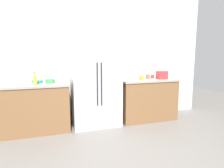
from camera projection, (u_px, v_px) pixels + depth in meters
name	position (u px, v px, depth m)	size (l,w,h in m)	color
ground_plane	(123.00, 163.00, 2.54)	(10.75, 10.75, 0.00)	slate
kitchen_back_panel	(92.00, 50.00, 4.09)	(5.37, 0.10, 3.06)	silver
counter_left	(36.00, 108.00, 3.55)	(1.23, 0.65, 0.91)	brown
counter_right	(146.00, 99.00, 4.25)	(1.27, 0.65, 0.91)	brown
refrigerator	(95.00, 82.00, 3.82)	(0.95, 0.66, 1.78)	#B7BABF
toaster	(162.00, 75.00, 4.19)	(0.22, 0.15, 0.18)	red
bottle_a	(35.00, 80.00, 3.33)	(0.06, 0.06, 0.24)	yellow
cup_a	(152.00, 76.00, 4.36)	(0.08, 0.08, 0.08)	red
cup_b	(148.00, 76.00, 4.26)	(0.09, 0.09, 0.10)	brown
cup_c	(141.00, 78.00, 4.02)	(0.09, 0.09, 0.09)	orange
cup_d	(21.00, 83.00, 3.31)	(0.07, 0.07, 0.09)	white
bowl_a	(50.00, 81.00, 3.59)	(0.17, 0.17, 0.07)	green
bowl_b	(37.00, 81.00, 3.60)	(0.19, 0.19, 0.05)	teal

